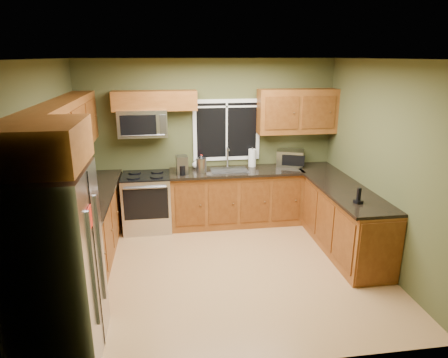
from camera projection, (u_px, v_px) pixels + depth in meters
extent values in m
plane|color=#A97A4A|center=(224.00, 268.00, 5.36)|extent=(4.20, 4.20, 0.00)
plane|color=white|center=(224.00, 59.00, 4.56)|extent=(4.20, 4.20, 0.00)
plane|color=#454926|center=(209.00, 142.00, 6.66)|extent=(4.20, 0.00, 4.20)
plane|color=#454926|center=(255.00, 233.00, 3.26)|extent=(4.20, 0.00, 4.20)
plane|color=#454926|center=(47.00, 179.00, 4.68)|extent=(0.00, 3.60, 3.60)
plane|color=#454926|center=(382.00, 166.00, 5.25)|extent=(0.00, 3.60, 3.60)
cube|color=white|center=(227.00, 130.00, 6.63)|extent=(1.12, 0.03, 1.02)
cube|color=black|center=(227.00, 130.00, 6.62)|extent=(1.00, 0.01, 0.90)
cube|color=white|center=(227.00, 130.00, 6.62)|extent=(0.03, 0.01, 0.90)
cube|color=white|center=(227.00, 107.00, 6.50)|extent=(1.00, 0.01, 0.03)
cube|color=brown|center=(88.00, 231.00, 5.43)|extent=(0.60, 2.65, 0.90)
cube|color=black|center=(87.00, 199.00, 5.30)|extent=(0.65, 2.65, 0.04)
cube|color=brown|center=(236.00, 198.00, 6.70)|extent=(2.17, 0.60, 0.90)
cube|color=black|center=(236.00, 171.00, 6.54)|extent=(2.17, 0.65, 0.04)
cube|color=brown|center=(337.00, 215.00, 5.99)|extent=(0.60, 2.50, 0.90)
cube|color=#643211|center=(380.00, 254.00, 4.80)|extent=(0.56, 0.02, 0.82)
cube|color=black|center=(338.00, 185.00, 5.85)|extent=(0.65, 2.50, 0.04)
cube|color=brown|center=(66.00, 129.00, 5.00)|extent=(0.33, 2.65, 0.72)
cube|color=brown|center=(155.00, 101.00, 6.18)|extent=(1.30, 0.33, 0.30)
cube|color=brown|center=(297.00, 111.00, 6.55)|extent=(1.30, 0.33, 0.72)
cube|color=brown|center=(38.00, 145.00, 3.30)|extent=(0.72, 0.90, 0.38)
cube|color=#B7B7BC|center=(55.00, 267.00, 3.63)|extent=(0.72, 0.90, 1.80)
cube|color=slate|center=(93.00, 270.00, 3.48)|extent=(0.03, 0.04, 1.10)
cube|color=slate|center=(100.00, 249.00, 3.85)|extent=(0.03, 0.04, 1.10)
cube|color=black|center=(97.00, 264.00, 3.68)|extent=(0.01, 0.02, 1.78)
cube|color=red|center=(90.00, 218.00, 3.44)|extent=(0.01, 0.14, 0.20)
cube|color=#B7B7BC|center=(147.00, 203.00, 6.48)|extent=(0.76, 0.65, 0.90)
cube|color=black|center=(146.00, 176.00, 6.35)|extent=(0.76, 0.64, 0.03)
cube|color=black|center=(146.00, 204.00, 6.14)|extent=(0.68, 0.02, 0.50)
cylinder|color=slate|center=(145.00, 188.00, 6.04)|extent=(0.64, 0.04, 0.04)
cylinder|color=black|center=(133.00, 177.00, 6.18)|extent=(0.20, 0.20, 0.01)
cylinder|color=black|center=(157.00, 176.00, 6.23)|extent=(0.20, 0.20, 0.01)
cylinder|color=black|center=(135.00, 172.00, 6.45)|extent=(0.20, 0.20, 0.01)
cylinder|color=black|center=(157.00, 172.00, 6.49)|extent=(0.20, 0.20, 0.01)
cube|color=#B7B7BC|center=(143.00, 123.00, 6.23)|extent=(0.76, 0.38, 0.42)
cube|color=black|center=(138.00, 125.00, 6.04)|extent=(0.54, 0.01, 0.30)
cube|color=slate|center=(163.00, 125.00, 6.09)|extent=(0.10, 0.01, 0.30)
cylinder|color=slate|center=(143.00, 136.00, 6.08)|extent=(0.66, 0.02, 0.02)
cube|color=slate|center=(229.00, 171.00, 6.52)|extent=(0.60, 0.42, 0.02)
cylinder|color=#B7B7BC|center=(227.00, 157.00, 6.66)|extent=(0.03, 0.03, 0.34)
cylinder|color=#B7B7BC|center=(228.00, 149.00, 6.54)|extent=(0.03, 0.18, 0.03)
cube|color=#B7B7BC|center=(290.00, 158.00, 6.76)|extent=(0.52, 0.46, 0.27)
cube|color=black|center=(293.00, 160.00, 6.60)|extent=(0.35, 0.14, 0.19)
cube|color=slate|center=(182.00, 165.00, 6.31)|extent=(0.19, 0.23, 0.29)
cylinder|color=black|center=(182.00, 170.00, 6.25)|extent=(0.11, 0.11, 0.15)
cylinder|color=#B7B7BC|center=(201.00, 165.00, 6.37)|extent=(0.20, 0.20, 0.24)
cone|color=black|center=(201.00, 157.00, 6.33)|extent=(0.13, 0.13, 0.07)
cylinder|color=white|center=(252.00, 158.00, 6.73)|extent=(0.16, 0.16, 0.30)
cylinder|color=slate|center=(252.00, 149.00, 6.68)|extent=(0.03, 0.03, 0.04)
imported|color=red|center=(202.00, 163.00, 6.44)|extent=(0.12, 0.13, 0.27)
imported|color=white|center=(196.00, 163.00, 6.64)|extent=(0.16, 0.16, 0.16)
cube|color=black|center=(358.00, 202.00, 5.07)|extent=(0.11, 0.11, 0.04)
cube|color=black|center=(359.00, 194.00, 5.04)|extent=(0.05, 0.04, 0.16)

